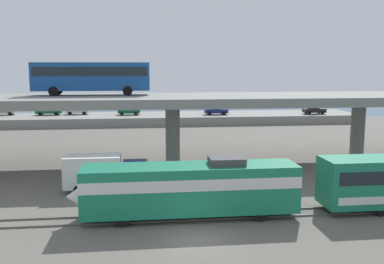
{
  "coord_description": "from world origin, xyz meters",
  "views": [
    {
      "loc": [
        -3.11,
        -24.26,
        10.29
      ],
      "look_at": [
        1.9,
        18.87,
        3.69
      ],
      "focal_mm": 40.16,
      "sensor_mm": 36.0,
      "label": 1
    }
  ],
  "objects": [
    {
      "name": "harbor_water",
      "position": [
        0.0,
        78.0,
        0.0
      ],
      "size": [
        140.0,
        36.0,
        0.01
      ],
      "primitive_type": "cube",
      "color": "#385B7A",
      "rests_on": "ground_plane"
    },
    {
      "name": "parked_car_5",
      "position": [
        28.78,
        52.44,
        2.32
      ],
      "size": [
        4.11,
        1.88,
        1.5
      ],
      "color": "black",
      "rests_on": "pier_parking_lot"
    },
    {
      "name": "rail_strip_near",
      "position": [
        0.0,
        3.27,
        0.06
      ],
      "size": [
        110.0,
        0.12,
        0.12
      ],
      "primitive_type": "cube",
      "color": "#59544C",
      "rests_on": "ground_plane"
    },
    {
      "name": "ground_plane",
      "position": [
        0.0,
        0.0,
        0.0
      ],
      "size": [
        260.0,
        260.0,
        0.0
      ],
      "primitive_type": "plane",
      "color": "#605B54"
    },
    {
      "name": "parked_car_1",
      "position": [
        -20.21,
        56.49,
        2.33
      ],
      "size": [
        4.54,
        1.94,
        1.5
      ],
      "color": "#0C4C26",
      "rests_on": "pier_parking_lot"
    },
    {
      "name": "pier_parking_lot",
      "position": [
        0.0,
        55.0,
        0.78
      ],
      "size": [
        74.14,
        11.04,
        1.55
      ],
      "primitive_type": "cube",
      "color": "gray",
      "rests_on": "ground_plane"
    },
    {
      "name": "parked_car_0",
      "position": [
        -15.15,
        57.02,
        2.32
      ],
      "size": [
        4.17,
        1.89,
        1.5
      ],
      "color": "#B7B7BC",
      "rests_on": "pier_parking_lot"
    },
    {
      "name": "transit_bus_on_overpass",
      "position": [
        -8.3,
        21.82,
        9.41
      ],
      "size": [
        12.0,
        2.68,
        3.4
      ],
      "color": "#14478C",
      "rests_on": "highway_overpass"
    },
    {
      "name": "train_locomotive",
      "position": [
        -0.67,
        4.0,
        2.19
      ],
      "size": [
        15.66,
        3.04,
        4.18
      ],
      "rotation": [
        0.0,
        0.0,
        3.14
      ],
      "color": "#197A56",
      "rests_on": "ground_plane"
    },
    {
      "name": "highway_overpass",
      "position": [
        0.0,
        20.0,
        6.64
      ],
      "size": [
        96.0,
        10.99,
        7.35
      ],
      "color": "gray",
      "rests_on": "ground_plane"
    },
    {
      "name": "parked_car_4",
      "position": [
        -28.39,
        57.48,
        2.32
      ],
      "size": [
        4.25,
        1.84,
        1.5
      ],
      "rotation": [
        0.0,
        0.0,
        3.14
      ],
      "color": "#9E998C",
      "rests_on": "pier_parking_lot"
    },
    {
      "name": "parked_car_2",
      "position": [
        10.37,
        53.56,
        2.32
      ],
      "size": [
        4.25,
        2.0,
        1.5
      ],
      "color": "navy",
      "rests_on": "pier_parking_lot"
    },
    {
      "name": "service_truck_west",
      "position": [
        -6.42,
        11.16,
        1.64
      ],
      "size": [
        6.8,
        2.46,
        3.04
      ],
      "color": "navy",
      "rests_on": "ground_plane"
    },
    {
      "name": "rail_strip_far",
      "position": [
        0.0,
        4.73,
        0.06
      ],
      "size": [
        110.0,
        0.12,
        0.12
      ],
      "primitive_type": "cube",
      "color": "#59544C",
      "rests_on": "ground_plane"
    },
    {
      "name": "parked_car_3",
      "position": [
        -5.61,
        55.01,
        2.32
      ],
      "size": [
        4.02,
        1.87,
        1.5
      ],
      "color": "#0C4C26",
      "rests_on": "pier_parking_lot"
    }
  ]
}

